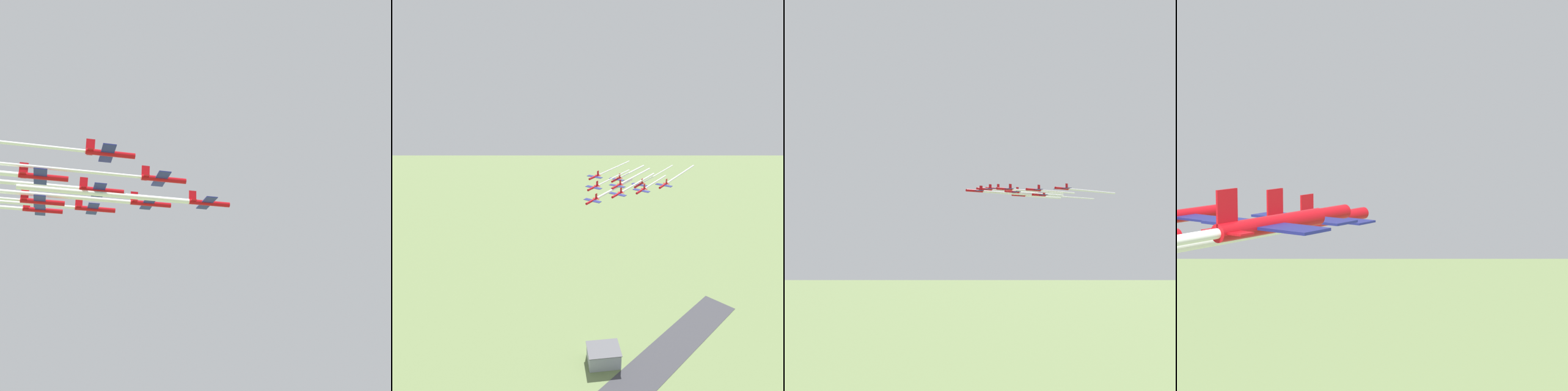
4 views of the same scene
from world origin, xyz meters
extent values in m
cylinder|color=#B20C14|center=(58.35, -12.50, 167.19)|extent=(8.07, 9.00, 1.32)
cube|color=navy|center=(57.88, -13.04, 167.19)|extent=(9.48, 8.77, 0.22)
cube|color=#B20C14|center=(55.44, -15.85, 168.84)|extent=(1.38, 1.56, 2.63)
cube|color=#B20C14|center=(55.44, -15.85, 167.19)|extent=(3.76, 3.51, 0.14)
cylinder|color=#B20C14|center=(43.28, -17.55, 168.37)|extent=(8.07, 9.00, 1.32)
cube|color=navy|center=(42.81, -18.09, 168.37)|extent=(9.48, 8.77, 0.22)
cylinder|color=#B20C14|center=(55.44, -28.13, 169.44)|extent=(8.07, 9.00, 1.32)
cube|color=navy|center=(54.97, -28.67, 169.44)|extent=(9.48, 8.77, 0.22)
cube|color=#B20C14|center=(52.54, -31.47, 171.08)|extent=(1.38, 1.56, 2.63)
cube|color=#B20C14|center=(52.54, -31.47, 169.44)|extent=(3.76, 3.51, 0.14)
cylinder|color=#B20C14|center=(52.54, -43.75, 171.10)|extent=(8.07, 9.00, 1.32)
cube|color=navy|center=(52.06, -44.29, 171.10)|extent=(9.48, 8.77, 0.22)
cube|color=#B20C14|center=(49.63, -47.09, 172.75)|extent=(1.38, 1.56, 2.63)
cube|color=#B20C14|center=(49.63, -47.09, 171.10)|extent=(3.76, 3.51, 0.14)
camera|label=1|loc=(128.38, -124.63, 123.93)|focal=50.00mm
camera|label=2|loc=(85.66, 180.10, 240.60)|focal=35.00mm
camera|label=3|loc=(25.50, 181.45, 150.67)|focal=35.00mm
camera|label=4|loc=(54.43, -110.67, 180.76)|focal=85.00mm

